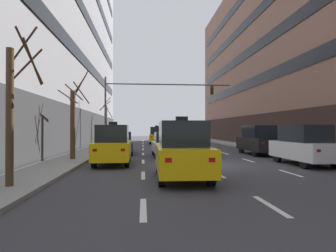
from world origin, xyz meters
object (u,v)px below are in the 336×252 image
taxi_driving_5 (157,135)px  street_tree_1 (106,124)px  taxi_driving_0 (193,141)px  car_parked_1 (304,145)px  street_tree_2 (12,109)px  car_parked_2 (258,140)px  traffic_signal_0 (146,98)px  taxi_driving_2 (113,145)px  car_driving_1 (175,134)px  taxi_driving_3 (182,150)px  pedestrian_0 (254,138)px  car_driving_6 (120,143)px  street_tree_0 (73,121)px  car_driving_4 (167,145)px

taxi_driving_5 → street_tree_1: street_tree_1 is taller
taxi_driving_0 → taxi_driving_5: (-3.06, 9.63, 0.29)m
car_parked_1 → street_tree_2: street_tree_2 is taller
taxi_driving_5 → car_parked_2: (6.89, -15.86, 0.01)m
traffic_signal_0 → street_tree_1: size_ratio=2.25×
taxi_driving_2 → street_tree_2: bearing=-111.9°
car_parked_2 → car_driving_1: bearing=99.3°
taxi_driving_3 → pedestrian_0: 17.08m
taxi_driving_5 → car_parked_1: taxi_driving_5 is taller
pedestrian_0 → car_parked_2: bearing=-108.6°
taxi_driving_0 → street_tree_1: (-9.06, 6.06, 1.71)m
traffic_signal_0 → street_tree_2: traffic_signal_0 is taller
street_tree_1 → taxi_driving_3: bearing=-75.3°
car_parked_2 → traffic_signal_0: (-8.36, 7.14, 3.84)m
taxi_driving_5 → car_driving_6: 14.91m
taxi_driving_0 → street_tree_2: 19.62m
car_parked_1 → car_parked_2: size_ratio=0.98×
traffic_signal_0 → street_tree_0: traffic_signal_0 is taller
car_driving_4 → street_tree_1: 14.59m
street_tree_1 → car_parked_1: bearing=-54.9°
car_driving_6 → car_driving_1: bearing=72.8°
taxi_driving_2 → car_driving_4: 5.08m
pedestrian_0 → street_tree_0: bearing=-151.1°
car_driving_6 → car_parked_2: bearing=-7.5°
car_driving_1 → car_driving_4: car_driving_1 is taller
car_driving_6 → traffic_signal_0: bearing=70.5°
car_driving_4 → pedestrian_0: 10.54m
taxi_driving_2 → car_parked_1: 10.38m
car_driving_6 → traffic_signal_0: 7.36m
car_driving_1 → pedestrian_0: (5.44, -17.90, 0.05)m
taxi_driving_3 → street_tree_1: size_ratio=0.85×
car_parked_2 → street_tree_2: size_ratio=0.87×
taxi_driving_5 → street_tree_1: bearing=-149.3°
taxi_driving_2 → street_tree_2: 6.98m
car_driving_4 → traffic_signal_0: size_ratio=0.37×
street_tree_1 → street_tree_2: (0.05, -23.40, 0.09)m
street_tree_0 → street_tree_2: (0.03, -8.10, 0.18)m
car_parked_1 → traffic_signal_0: bearing=122.4°
car_driving_4 → traffic_signal_0: bearing=99.7°
car_driving_6 → street_tree_2: street_tree_2 is taller
taxi_driving_0 → pedestrian_0: (5.52, -1.20, 0.32)m
taxi_driving_3 → street_tree_2: 6.08m
taxi_driving_3 → car_driving_1: bearing=84.0°
car_driving_4 → traffic_signal_0: traffic_signal_0 is taller
taxi_driving_2 → car_parked_1: taxi_driving_2 is taller
taxi_driving_5 → car_driving_6: (-3.52, -14.48, -0.24)m
car_parked_2 → car_parked_1: bearing=-90.0°
street_tree_0 → street_tree_1: size_ratio=0.97×
street_tree_1 → street_tree_2: bearing=-89.9°
taxi_driving_2 → taxi_driving_3: 5.75m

